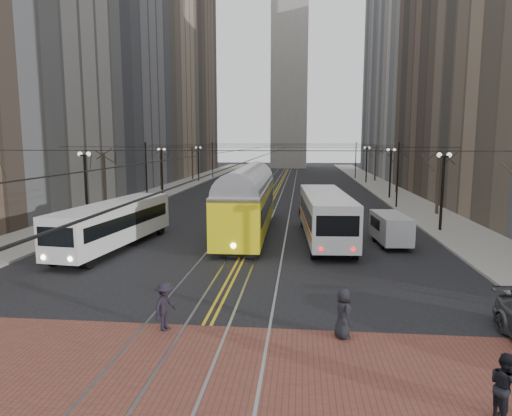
% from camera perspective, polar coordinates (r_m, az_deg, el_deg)
% --- Properties ---
extents(ground, '(260.00, 260.00, 0.00)m').
position_cam_1_polar(ground, '(18.18, -5.52, -13.25)').
color(ground, black).
rests_on(ground, ground).
extents(sidewalk_left, '(5.00, 140.00, 0.15)m').
position_cam_1_polar(sidewalk_left, '(64.59, -10.85, 2.30)').
color(sidewalk_left, gray).
rests_on(sidewalk_left, ground).
extents(sidewalk_right, '(5.00, 140.00, 0.15)m').
position_cam_1_polar(sidewalk_right, '(63.01, 16.33, 1.96)').
color(sidewalk_right, gray).
rests_on(sidewalk_right, ground).
extents(crosswalk_band, '(25.00, 6.00, 0.01)m').
position_cam_1_polar(crosswalk_band, '(14.62, -8.74, -18.89)').
color(crosswalk_band, brown).
rests_on(crosswalk_band, ground).
extents(streetcar_rails, '(4.80, 130.00, 0.02)m').
position_cam_1_polar(streetcar_rails, '(62.03, 2.57, 2.13)').
color(streetcar_rails, gray).
rests_on(streetcar_rails, ground).
extents(centre_lines, '(0.42, 130.00, 0.01)m').
position_cam_1_polar(centre_lines, '(62.03, 2.57, 2.13)').
color(centre_lines, gold).
rests_on(centre_lines, ground).
extents(building_left_mid, '(16.00, 20.00, 34.00)m').
position_cam_1_polar(building_left_mid, '(69.68, -19.66, 16.36)').
color(building_left_mid, slate).
rests_on(building_left_mid, ground).
extents(building_left_midfar, '(20.00, 20.00, 52.00)m').
position_cam_1_polar(building_left_midfar, '(90.25, -15.42, 20.39)').
color(building_left_midfar, gray).
rests_on(building_left_midfar, ground).
extents(building_left_far, '(16.00, 20.00, 40.00)m').
position_cam_1_polar(building_left_far, '(107.39, -10.29, 15.31)').
color(building_left_far, brown).
rests_on(building_left_far, ground).
extents(building_right_mid, '(16.00, 20.00, 34.00)m').
position_cam_1_polar(building_right_mid, '(67.17, 26.00, 16.34)').
color(building_right_mid, brown).
rests_on(building_right_mid, ground).
extents(building_right_midfar, '(20.00, 20.00, 52.00)m').
position_cam_1_polar(building_right_midfar, '(88.17, 22.95, 20.34)').
color(building_right_midfar, '#A4A19A').
rests_on(building_right_midfar, ground).
extents(building_right_far, '(16.00, 20.00, 40.00)m').
position_cam_1_polar(building_right_far, '(105.78, 18.40, 15.13)').
color(building_right_far, slate).
rests_on(building_right_far, ground).
extents(clock_tower, '(12.00, 12.00, 66.00)m').
position_cam_1_polar(clock_tower, '(122.18, 4.29, 22.15)').
color(clock_tower, '#B2AFA5').
rests_on(clock_tower, ground).
extents(lamp_posts, '(27.60, 57.20, 5.60)m').
position_cam_1_polar(lamp_posts, '(45.61, 1.46, 3.44)').
color(lamp_posts, black).
rests_on(lamp_posts, ground).
extents(street_trees, '(31.68, 53.28, 5.60)m').
position_cam_1_polar(street_trees, '(52.08, 2.00, 4.04)').
color(street_trees, '#382D23').
rests_on(street_trees, ground).
extents(trolley_wires, '(25.96, 120.00, 6.60)m').
position_cam_1_polar(trolley_wires, '(51.60, 1.97, 5.09)').
color(trolley_wires, black).
rests_on(trolley_wires, ground).
extents(transit_bus, '(3.67, 11.70, 2.88)m').
position_cam_1_polar(transit_bus, '(29.89, -17.30, -2.15)').
color(transit_bus, white).
rests_on(transit_bus, ground).
extents(streetcar, '(3.21, 16.01, 3.76)m').
position_cam_1_polar(streetcar, '(33.24, -1.03, 0.03)').
color(streetcar, yellow).
rests_on(streetcar, ground).
extents(rear_bus, '(3.39, 12.56, 3.24)m').
position_cam_1_polar(rear_bus, '(31.09, 8.65, -1.13)').
color(rear_bus, silver).
rests_on(rear_bus, ground).
extents(cargo_van, '(2.09, 4.69, 2.02)m').
position_cam_1_polar(cargo_van, '(30.75, 16.46, -2.64)').
color(cargo_van, '#BABABA').
rests_on(cargo_van, ground).
extents(sedan_grey, '(2.11, 4.49, 1.48)m').
position_cam_1_polar(sedan_grey, '(43.33, 6.69, 0.39)').
color(sedan_grey, '#45474D').
rests_on(sedan_grey, ground).
extents(sedan_silver, '(2.19, 4.72, 1.50)m').
position_cam_1_polar(sedan_silver, '(49.12, 8.41, 1.29)').
color(sedan_silver, '#A1A3A9').
rests_on(sedan_silver, ground).
extents(pedestrian_a, '(0.79, 0.98, 1.73)m').
position_cam_1_polar(pedestrian_a, '(16.22, 10.82, -12.77)').
color(pedestrian_a, black).
rests_on(pedestrian_a, crosswalk_band).
extents(pedestrian_c, '(0.77, 0.92, 1.69)m').
position_cam_1_polar(pedestrian_c, '(13.15, 28.68, -19.01)').
color(pedestrian_c, black).
rests_on(pedestrian_c, crosswalk_band).
extents(pedestrian_d, '(0.96, 1.27, 1.75)m').
position_cam_1_polar(pedestrian_d, '(16.83, -11.28, -11.96)').
color(pedestrian_d, black).
rests_on(pedestrian_d, crosswalk_band).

